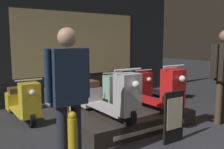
{
  "coord_description": "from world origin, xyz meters",
  "views": [
    {
      "loc": [
        -3.11,
        -2.22,
        1.61
      ],
      "look_at": [
        -0.1,
        2.25,
        0.89
      ],
      "focal_mm": 40.0,
      "sensor_mm": 36.0,
      "label": 1
    }
  ],
  "objects": [
    {
      "name": "scooter_backrow_0",
      "position": [
        -1.84,
        3.02,
        0.36
      ],
      "size": [
        0.5,
        1.68,
        0.92
      ],
      "color": "black",
      "rests_on": "ground_plane"
    },
    {
      "name": "person_left_browsing",
      "position": [
        -1.89,
        0.54,
        1.05
      ],
      "size": [
        0.58,
        0.24,
        1.78
      ],
      "color": "#232838",
      "rests_on": "ground_plane"
    },
    {
      "name": "scooter_backrow_4",
      "position": [
        1.92,
        3.02,
        0.36
      ],
      "size": [
        0.5,
        1.68,
        0.92
      ],
      "color": "black",
      "rests_on": "ground_plane"
    },
    {
      "name": "display_platform",
      "position": [
        -0.25,
        1.44,
        0.14
      ],
      "size": [
        2.28,
        1.31,
        0.28
      ],
      "color": "#2D2823",
      "rests_on": "ground_plane"
    },
    {
      "name": "scooter_backrow_2",
      "position": [
        0.04,
        3.02,
        0.36
      ],
      "size": [
        0.5,
        1.68,
        0.92
      ],
      "color": "black",
      "rests_on": "ground_plane"
    },
    {
      "name": "price_sign_board",
      "position": [
        -0.16,
        0.41,
        0.42
      ],
      "size": [
        0.42,
        0.04,
        0.84
      ],
      "color": "black",
      "rests_on": "ground_plane"
    },
    {
      "name": "ground_plane",
      "position": [
        0.0,
        0.0,
        0.0
      ],
      "size": [
        30.0,
        30.0,
        0.0
      ],
      "primitive_type": "plane",
      "color": "#2D2D33"
    },
    {
      "name": "scooter_backrow_1",
      "position": [
        -0.9,
        3.02,
        0.36
      ],
      "size": [
        0.5,
        1.68,
        0.92
      ],
      "color": "black",
      "rests_on": "ground_plane"
    },
    {
      "name": "scooter_backrow_3",
      "position": [
        0.98,
        3.02,
        0.36
      ],
      "size": [
        0.5,
        1.68,
        0.92
      ],
      "color": "black",
      "rests_on": "ground_plane"
    },
    {
      "name": "street_bollard",
      "position": [
        -1.93,
        0.36,
        0.4
      ],
      "size": [
        0.11,
        0.11,
        0.81
      ],
      "color": "gold",
      "rests_on": "ground_plane"
    },
    {
      "name": "shop_wall_back",
      "position": [
        0.0,
        4.08,
        1.6
      ],
      "size": [
        6.51,
        0.09,
        3.2
      ],
      "color": "#23282D",
      "rests_on": "ground_plane"
    },
    {
      "name": "scooter_display_right",
      "position": [
        0.26,
        1.4,
        0.64
      ],
      "size": [
        0.5,
        1.68,
        0.92
      ],
      "color": "black",
      "rests_on": "display_platform"
    },
    {
      "name": "scooter_display_left",
      "position": [
        -0.77,
        1.4,
        0.64
      ],
      "size": [
        0.5,
        1.68,
        0.92
      ],
      "color": "black",
      "rests_on": "display_platform"
    },
    {
      "name": "person_right_browsing",
      "position": [
        1.35,
        0.54,
        1.1
      ],
      "size": [
        0.63,
        0.27,
        1.83
      ],
      "color": "#473828",
      "rests_on": "ground_plane"
    }
  ]
}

